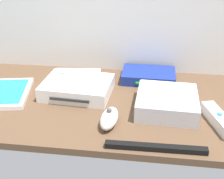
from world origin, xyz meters
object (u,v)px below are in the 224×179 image
object	(u,v)px
remote_classic_pad	(77,76)
sensor_bar	(156,148)
game_case	(7,93)
network_router	(148,76)
remote_nunchuk	(109,118)
game_console	(77,87)
mini_computer	(167,102)
remote_wand	(219,120)

from	to	relation	value
remote_classic_pad	sensor_bar	xyz separation A→B (cm)	(25.05, -26.67, -4.71)
game_case	network_router	world-z (taller)	network_router
game_case	remote_nunchuk	world-z (taller)	remote_nunchuk
game_case	sensor_bar	distance (cm)	51.18
network_router	remote_nunchuk	size ratio (longest dim) A/B	1.76
game_console	game_case	world-z (taller)	game_console
mini_computer	remote_classic_pad	size ratio (longest dim) A/B	1.17
mini_computer	sensor_bar	size ratio (longest dim) A/B	0.74
mini_computer	game_console	bearing A→B (deg)	166.70
sensor_bar	game_case	bearing A→B (deg)	154.58
mini_computer	game_case	size ratio (longest dim) A/B	0.83
mini_computer	network_router	distance (cm)	20.20
remote_wand	game_case	bearing A→B (deg)	156.22
remote_wand	remote_nunchuk	size ratio (longest dim) A/B	1.47
game_console	mini_computer	size ratio (longest dim) A/B	1.24
remote_wand	network_router	bearing A→B (deg)	110.99
mini_computer	game_case	distance (cm)	49.70
game_console	sensor_bar	xyz separation A→B (cm)	(24.64, -25.15, -1.50)
network_router	sensor_bar	xyz separation A→B (cm)	(2.57, -38.00, -1.00)
mini_computer	remote_classic_pad	xyz separation A→B (cm)	(-28.06, 8.06, 2.77)
network_router	sensor_bar	distance (cm)	38.10
network_router	remote_nunchuk	world-z (taller)	remote_nunchuk
remote_classic_pad	sensor_bar	bearing A→B (deg)	-51.83
sensor_bar	remote_wand	bearing A→B (deg)	37.24
remote_nunchuk	remote_classic_pad	distance (cm)	21.98
remote_classic_pad	game_console	bearing A→B (deg)	-80.20
game_console	remote_wand	bearing A→B (deg)	-12.77
mini_computer	remote_nunchuk	xyz separation A→B (cm)	(-15.27, -9.49, -0.60)
remote_wand	remote_nunchuk	xyz separation A→B (cm)	(-28.77, -3.87, 0.53)
game_case	remote_classic_pad	bearing A→B (deg)	3.14
game_case	remote_classic_pad	size ratio (longest dim) A/B	1.41
remote_wand	sensor_bar	xyz separation A→B (cm)	(-16.52, -12.99, -0.81)
network_router	remote_wand	distance (cm)	31.46
game_case	remote_nunchuk	bearing A→B (deg)	-30.50
remote_nunchuk	mini_computer	bearing A→B (deg)	37.12
remote_wand	sensor_bar	distance (cm)	21.03
game_case	sensor_bar	bearing A→B (deg)	-35.58
remote_nunchuk	sensor_bar	xyz separation A→B (cm)	(12.26, -9.12, -1.34)
game_case	game_console	bearing A→B (deg)	-0.91
game_console	game_case	xyz separation A→B (cm)	(-21.94, -3.95, -1.44)
remote_classic_pad	game_case	bearing A→B (deg)	-170.77
game_console	remote_nunchuk	world-z (taller)	remote_nunchuk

